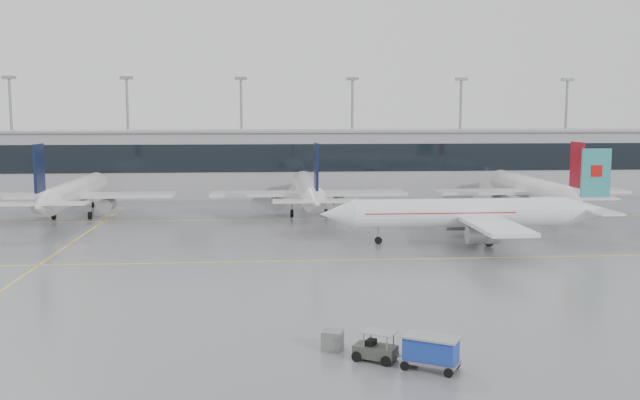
{
  "coord_description": "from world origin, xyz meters",
  "views": [
    {
      "loc": [
        -6.96,
        -73.84,
        15.5
      ],
      "look_at": [
        0.0,
        12.0,
        5.0
      ],
      "focal_mm": 40.0,
      "sensor_mm": 36.0,
      "label": 1
    }
  ],
  "objects": [
    {
      "name": "terminal_roof",
      "position": [
        0.0,
        62.0,
        12.2
      ],
      "size": [
        182.0,
        16.0,
        0.4
      ],
      "primitive_type": "cube",
      "color": "gray",
      "rests_on": "ground"
    },
    {
      "name": "taxi_line_cross",
      "position": [
        -30.0,
        15.0,
        0.01
      ],
      "size": [
        0.25,
        60.0,
        0.01
      ],
      "primitive_type": "cube",
      "color": "yellow",
      "rests_on": "ground"
    },
    {
      "name": "taxi_line_north",
      "position": [
        0.0,
        30.0,
        0.01
      ],
      "size": [
        120.0,
        0.25,
        0.01
      ],
      "primitive_type": "cube",
      "color": "yellow",
      "rests_on": "ground"
    },
    {
      "name": "air_canada_jet",
      "position": [
        18.19,
        9.02,
        3.57
      ],
      "size": [
        35.93,
        28.53,
        11.27
      ],
      "rotation": [
        0.0,
        0.0,
        3.14
      ],
      "color": "white",
      "rests_on": "ground"
    },
    {
      "name": "terminal_glass",
      "position": [
        0.0,
        54.45,
        7.5
      ],
      "size": [
        180.0,
        0.2,
        5.0
      ],
      "primitive_type": "cube",
      "color": "black",
      "rests_on": "ground"
    },
    {
      "name": "parked_jet_b",
      "position": [
        -35.0,
        33.69,
        3.71
      ],
      "size": [
        29.64,
        36.96,
        11.72
      ],
      "rotation": [
        0.0,
        0.0,
        1.57
      ],
      "color": "silver",
      "rests_on": "ground"
    },
    {
      "name": "taxi_line_main",
      "position": [
        0.0,
        0.0,
        0.01
      ],
      "size": [
        120.0,
        0.25,
        0.01
      ],
      "primitive_type": "cube",
      "color": "yellow",
      "rests_on": "ground"
    },
    {
      "name": "parked_jet_d",
      "position": [
        35.0,
        33.69,
        3.71
      ],
      "size": [
        29.64,
        36.96,
        11.72
      ],
      "rotation": [
        0.0,
        0.0,
        1.57
      ],
      "color": "silver",
      "rests_on": "ground"
    },
    {
      "name": "parked_jet_c",
      "position": [
        -0.0,
        33.69,
        3.71
      ],
      "size": [
        29.64,
        36.96,
        11.72
      ],
      "rotation": [
        0.0,
        0.0,
        1.57
      ],
      "color": "silver",
      "rests_on": "ground"
    },
    {
      "name": "light_masts",
      "position": [
        0.0,
        68.0,
        13.34
      ],
      "size": [
        156.4,
        1.0,
        22.6
      ],
      "color": "gray",
      "rests_on": "ground"
    },
    {
      "name": "terminal",
      "position": [
        0.0,
        62.0,
        6.0
      ],
      "size": [
        180.0,
        15.0,
        12.0
      ],
      "primitive_type": "cube",
      "color": "#97979B",
      "rests_on": "ground"
    },
    {
      "name": "gse_unit",
      "position": [
        -2.47,
        -28.65,
        0.65
      ],
      "size": [
        1.62,
        1.57,
        1.29
      ],
      "primitive_type": "cube",
      "rotation": [
        0.0,
        0.0,
        -0.35
      ],
      "color": "slate",
      "rests_on": "ground"
    },
    {
      "name": "ground",
      "position": [
        0.0,
        0.0,
        0.0
      ],
      "size": [
        320.0,
        320.0,
        0.0
      ],
      "primitive_type": "plane",
      "color": "gray",
      "rests_on": "ground"
    },
    {
      "name": "baggage_tug",
      "position": [
        0.03,
        -30.89,
        0.67
      ],
      "size": [
        3.82,
        2.73,
        1.91
      ],
      "rotation": [
        0.0,
        0.0,
        -0.53
      ],
      "color": "#3A3D35",
      "rests_on": "ground"
    },
    {
      "name": "baggage_cart",
      "position": [
        3.13,
        -32.71,
        1.22
      ],
      "size": [
        3.83,
        3.28,
        2.08
      ],
      "rotation": [
        0.0,
        0.0,
        -0.53
      ],
      "color": "gray",
      "rests_on": "ground"
    }
  ]
}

